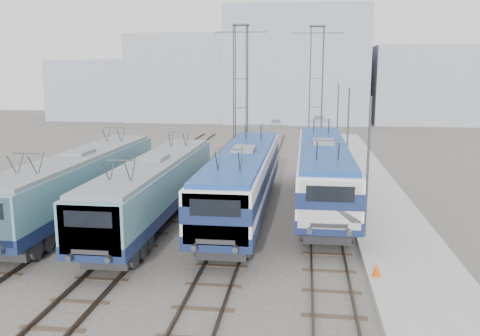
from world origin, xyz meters
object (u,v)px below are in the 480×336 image
locomotive_center_right (243,176)px  catenary_tower_west (241,89)px  mast_mid (348,138)px  safety_cone (376,269)px  locomotive_center_left (155,186)px  locomotive_far_right (323,168)px  catenary_tower_east (316,88)px  locomotive_far_left (79,180)px  mast_rear (337,122)px  mast_front (368,171)px

locomotive_center_right → catenary_tower_west: catenary_tower_west is taller
mast_mid → safety_cone: bearing=-90.3°
locomotive_center_left → locomotive_far_right: locomotive_far_right is taller
catenary_tower_east → catenary_tower_west: bearing=-162.9°
locomotive_center_right → mast_mid: mast_mid is taller
locomotive_far_left → locomotive_center_right: (9.00, 1.57, 0.13)m
locomotive_center_left → safety_cone: (10.75, -6.45, -1.57)m
locomotive_center_left → locomotive_center_right: 4.98m
mast_rear → locomotive_far_left: bearing=-125.0°
locomotive_center_right → mast_front: mast_front is taller
locomotive_far_right → safety_cone: size_ratio=34.49×
catenary_tower_west → safety_cone: catenary_tower_west is taller
locomotive_center_left → safety_cone: bearing=-31.0°
locomotive_far_left → locomotive_far_right: locomotive_far_right is taller
locomotive_center_left → catenary_tower_east: (8.75, 20.52, 4.50)m
mast_front → mast_mid: bearing=90.0°
catenary_tower_east → mast_rear: size_ratio=1.71×
locomotive_far_left → mast_rear: 26.82m
locomotive_center_left → mast_front: bearing=-7.7°
locomotive_center_left → mast_front: mast_front is taller
locomotive_center_left → safety_cone: 12.64m
locomotive_center_right → catenary_tower_west: (-2.25, 16.39, 4.30)m
locomotive_far_left → mast_mid: bearing=33.0°
locomotive_far_right → safety_cone: bearing=-81.3°
mast_mid → catenary_tower_east: bearing=101.9°
locomotive_far_left → mast_rear: bearing=55.0°
catenary_tower_east → mast_rear: (2.10, 2.00, -3.14)m
locomotive_far_left → mast_mid: mast_mid is taller
locomotive_center_left → safety_cone: locomotive_center_left is taller
mast_front → catenary_tower_west: bearing=113.3°
mast_rear → safety_cone: (-0.10, -28.98, -2.93)m
catenary_tower_east → safety_cone: 27.72m
locomotive_far_right → catenary_tower_west: (-6.75, 13.57, 4.24)m
locomotive_center_left → mast_mid: bearing=44.1°
locomotive_far_left → mast_rear: size_ratio=2.53×
mast_front → catenary_tower_east: bearing=95.5°
locomotive_center_left → locomotive_center_right: bearing=25.3°
mast_front → safety_cone: bearing=-91.2°
mast_front → mast_rear: (0.00, 24.00, 0.00)m
locomotive_far_right → safety_cone: (1.75, -11.41, -1.82)m
locomotive_far_left → catenary_tower_west: 19.69m
mast_front → locomotive_far_left: bearing=172.4°
locomotive_center_right → mast_front: 7.39m
locomotive_center_right → catenary_tower_west: 17.10m
mast_rear → locomotive_far_right: bearing=-96.0°
mast_rear → catenary_tower_west: bearing=-155.1°
locomotive_center_left → locomotive_far_right: (9.00, 4.95, 0.26)m
catenary_tower_east → mast_front: size_ratio=1.71×
mast_rear → locomotive_center_right: bearing=-107.3°
mast_rear → locomotive_center_left: bearing=-115.7°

